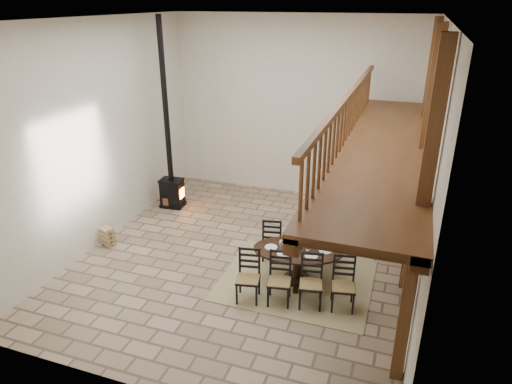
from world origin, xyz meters
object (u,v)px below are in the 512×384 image
(dining_table, at_px, (297,267))
(log_stack, at_px, (107,236))
(wood_stove, at_px, (170,168))
(log_basket, at_px, (169,200))

(dining_table, height_order, log_stack, dining_table)
(wood_stove, height_order, log_stack, wood_stove)
(wood_stove, distance_m, log_stack, 2.62)
(log_basket, bearing_deg, dining_table, -29.97)
(wood_stove, relative_size, log_basket, 10.69)
(dining_table, xyz_separation_m, wood_stove, (-4.18, 2.48, 0.76))
(log_basket, height_order, log_stack, log_stack)
(dining_table, bearing_deg, log_stack, 168.20)
(dining_table, bearing_deg, wood_stove, 138.19)
(log_basket, xyz_separation_m, log_stack, (-0.26, -2.42, 0.06))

